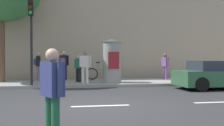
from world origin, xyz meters
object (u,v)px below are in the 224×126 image
at_px(pedestrian_in_red_top, 78,67).
at_px(pedestrian_in_dark_shirt, 85,64).
at_px(pedestrian_with_bag, 38,64).
at_px(pedestrian_in_light_jacket, 165,64).
at_px(traffic_light, 31,28).
at_px(pedestrian_near_pole, 64,63).
at_px(parked_car_blue, 221,75).
at_px(pedestrian_tallest, 52,88).
at_px(bicycle_leaning, 101,73).
at_px(poster_column, 112,60).

bearing_deg(pedestrian_in_red_top, pedestrian_in_dark_shirt, -66.94).
xyz_separation_m(pedestrian_with_bag, pedestrian_in_red_top, (2.33, -1.37, -0.15)).
bearing_deg(pedestrian_in_light_jacket, traffic_light, -164.07).
height_order(traffic_light, pedestrian_in_red_top, traffic_light).
bearing_deg(pedestrian_near_pole, parked_car_blue, -31.40).
relative_size(pedestrian_tallest, pedestrian_in_red_top, 1.10).
bearing_deg(bicycle_leaning, pedestrian_with_bag, -178.75).
distance_m(traffic_light, pedestrian_with_bag, 3.34).
bearing_deg(poster_column, parked_car_blue, -28.33).
height_order(traffic_light, pedestrian_in_light_jacket, traffic_light).
distance_m(pedestrian_near_pole, parked_car_blue, 8.79).
relative_size(poster_column, pedestrian_near_pole, 1.38).
relative_size(poster_column, bicycle_leaning, 1.36).
bearing_deg(pedestrian_in_dark_shirt, parked_car_blue, -20.53).
xyz_separation_m(bicycle_leaning, parked_car_blue, (5.26, -4.62, 0.12)).
xyz_separation_m(traffic_light, pedestrian_with_bag, (0.00, 2.82, -1.78)).
height_order(pedestrian_with_bag, pedestrian_in_red_top, pedestrian_with_bag).
xyz_separation_m(poster_column, pedestrian_tallest, (-2.68, -9.61, -0.41)).
distance_m(poster_column, pedestrian_in_dark_shirt, 1.52).
relative_size(pedestrian_in_dark_shirt, pedestrian_in_red_top, 1.13).
distance_m(pedestrian_in_dark_shirt, pedestrian_with_bag, 3.43).
distance_m(pedestrian_tallest, pedestrian_near_pole, 11.56).
bearing_deg(pedestrian_in_dark_shirt, pedestrian_in_red_top, 113.06).
distance_m(poster_column, pedestrian_in_light_jacket, 3.78).
distance_m(traffic_light, pedestrian_in_light_jacket, 8.22).
bearing_deg(bicycle_leaning, parked_car_blue, -41.25).
distance_m(poster_column, bicycle_leaning, 2.19).
distance_m(pedestrian_tallest, pedestrian_in_red_top, 10.19).
distance_m(pedestrian_in_dark_shirt, parked_car_blue, 6.80).
distance_m(pedestrian_in_dark_shirt, pedestrian_near_pole, 2.47).
bearing_deg(pedestrian_near_pole, bicycle_leaning, 1.11).
xyz_separation_m(poster_column, pedestrian_near_pole, (-2.62, 1.95, -0.18)).
bearing_deg(poster_column, bicycle_leaning, 101.12).
relative_size(traffic_light, pedestrian_tallest, 2.52).
distance_m(pedestrian_with_bag, bicycle_leaning, 3.81).
distance_m(pedestrian_in_red_top, parked_car_blue, 7.41).
relative_size(traffic_light, pedestrian_in_red_top, 2.76).
bearing_deg(traffic_light, bicycle_leaning, 37.68).
height_order(pedestrian_tallest, bicycle_leaning, pedestrian_tallest).
height_order(pedestrian_in_dark_shirt, pedestrian_with_bag, pedestrian_in_dark_shirt).
bearing_deg(pedestrian_tallest, pedestrian_in_red_top, 85.14).
xyz_separation_m(pedestrian_near_pole, parked_car_blue, (7.49, -4.57, -0.53)).
xyz_separation_m(pedestrian_in_dark_shirt, pedestrian_with_bag, (-2.67, 2.16, -0.01)).
relative_size(pedestrian_near_pole, pedestrian_in_light_jacket, 1.08).
xyz_separation_m(poster_column, pedestrian_with_bag, (-4.15, 1.91, -0.22)).
relative_size(poster_column, parked_car_blue, 0.53).
bearing_deg(pedestrian_with_bag, pedestrian_in_light_jacket, -4.65).
relative_size(pedestrian_in_dark_shirt, parked_car_blue, 0.37).
height_order(pedestrian_near_pole, pedestrian_in_light_jacket, pedestrian_near_pole).
distance_m(poster_column, pedestrian_in_red_top, 1.93).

